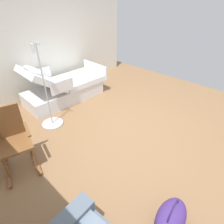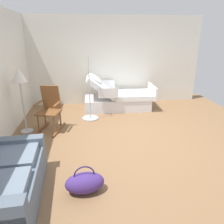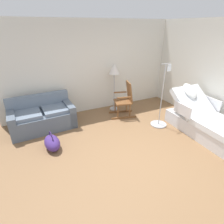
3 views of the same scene
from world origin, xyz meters
TOP-DOWN VIEW (x-y plane):
  - ground_plane at (0.00, 0.00)m, footprint 6.62×6.62m
  - side_wall at (2.67, 0.00)m, footprint 0.10×5.50m
  - hospital_bed at (1.97, 0.00)m, footprint 1.07×2.09m
  - rocking_chair at (0.69, 1.80)m, footprint 0.86×0.65m
  - duffel_bag at (-1.60, 1.02)m, footprint 0.37×0.59m
  - iv_pole at (1.25, 0.85)m, footprint 0.44×0.44m

SIDE VIEW (x-z plane):
  - ground_plane at x=0.00m, z-range 0.00..0.00m
  - duffel_bag at x=-1.60m, z-range -0.06..0.37m
  - iv_pole at x=1.25m, z-range -0.59..1.09m
  - hospital_bed at x=1.97m, z-range -0.26..0.88m
  - rocking_chair at x=0.69m, z-range -0.02..1.03m
  - side_wall at x=2.67m, z-range 0.00..2.70m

